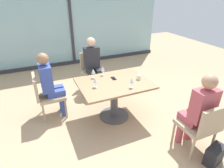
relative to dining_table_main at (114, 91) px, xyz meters
The scene contains 17 objects.
ground_plane 0.55m from the dining_table_main, ahead, with size 12.00×12.00×0.00m, color tan.
window_wall_backdrop 3.26m from the dining_table_main, 90.00° to the left, with size 5.91×0.10×2.70m.
dining_table_main is the anchor object (origin of this frame).
chair_near_window 1.32m from the dining_table_main, 90.00° to the left, with size 0.46×0.51×0.87m.
chair_front_right 1.52m from the dining_table_main, 59.62° to the right, with size 0.46×0.50×0.87m.
chair_far_left 1.26m from the dining_table_main, 155.63° to the left, with size 0.50×0.46×0.87m.
person_near_window 1.21m from the dining_table_main, 90.00° to the left, with size 0.34×0.39×1.26m.
person_front_right 1.44m from the dining_table_main, 57.40° to the right, with size 0.34×0.39×1.26m.
person_far_left 1.17m from the dining_table_main, 153.41° to the left, with size 0.39×0.34×1.26m.
wine_glass_0 0.53m from the dining_table_main, 130.03° to the left, with size 0.07×0.07×0.18m.
wine_glass_1 0.47m from the dining_table_main, 57.57° to the right, with size 0.07×0.07×0.18m.
wine_glass_2 0.49m from the dining_table_main, 100.94° to the left, with size 0.07×0.07×0.18m.
wine_glass_3 0.48m from the dining_table_main, behind, with size 0.07×0.07×0.18m.
coffee_cup 0.52m from the dining_table_main, ahead, with size 0.08×0.08×0.09m, color white.
cell_phone_on_table 0.24m from the dining_table_main, 71.18° to the left, with size 0.07×0.14×0.01m, color black.
handbag_0 0.93m from the dining_table_main, 101.95° to the left, with size 0.30×0.16×0.28m, color beige.
handbag_1 1.83m from the dining_table_main, 62.18° to the right, with size 0.30×0.16×0.28m, color #232328.
Camera 1 is at (-1.26, -2.76, 2.23)m, focal length 30.51 mm.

